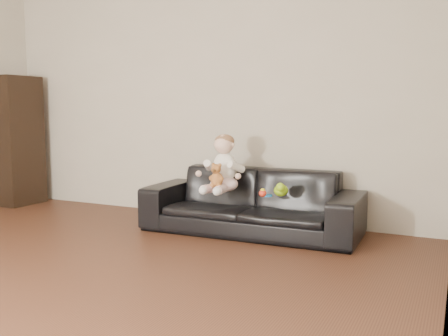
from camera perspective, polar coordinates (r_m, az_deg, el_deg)
The scene contains 9 objects.
wall_back at distance 5.36m, azimuth -2.72°, elevation 8.41°, with size 5.00×5.00×0.00m, color #B8AE9A.
sofa at distance 4.64m, azimuth 3.15°, elevation -3.85°, with size 1.99×0.78×0.58m, color black.
cabinet at distance 6.49m, azimuth -22.58°, elevation 2.89°, with size 0.38×0.53×1.53m, color black.
shelf_item at distance 6.46m, azimuth -22.60°, elevation 5.93°, with size 0.18×0.25×0.28m, color silver.
baby at distance 4.59m, azimuth -0.08°, elevation 0.17°, with size 0.35×0.44×0.53m.
teddy_bear at distance 4.45m, azimuth -0.86°, elevation -0.87°, with size 0.13×0.13×0.21m.
toy_green at distance 4.40m, azimuth 6.53°, elevation -2.56°, with size 0.12×0.15×0.10m, color #93C817.
toy_rattle at distance 4.35m, azimuth 4.44°, elevation -2.90°, with size 0.07×0.07×0.07m, color red.
toy_blue_disc at distance 4.40m, azimuth 4.92°, elevation -3.14°, with size 0.09×0.09×0.01m, color blue.
Camera 1 is at (2.54, -1.97, 1.14)m, focal length 40.00 mm.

